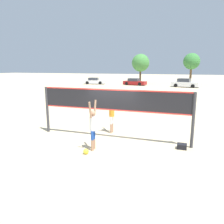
{
  "coord_description": "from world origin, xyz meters",
  "views": [
    {
      "loc": [
        3.47,
        -9.89,
        3.54
      ],
      "look_at": [
        0.0,
        0.0,
        1.37
      ],
      "focal_mm": 35.0,
      "sensor_mm": 36.0,
      "label": 1
    }
  ],
  "objects_px": {
    "player_spiker": "(93,125)",
    "parked_car_far": "(185,83)",
    "player_blocker": "(112,111)",
    "parked_car_near": "(94,81)",
    "tree_right_cluster": "(141,63)",
    "volleyball": "(86,151)",
    "parked_car_mid": "(135,82)",
    "gear_bag": "(182,146)",
    "tree_left_cluster": "(192,62)",
    "volleyball_net": "(112,105)"
  },
  "relations": [
    {
      "from": "volleyball",
      "to": "tree_right_cluster",
      "type": "relative_size",
      "value": 0.04
    },
    {
      "from": "volleyball_net",
      "to": "parked_car_near",
      "type": "xyz_separation_m",
      "value": [
        -15.37,
        32.53,
        -1.12
      ]
    },
    {
      "from": "tree_left_cluster",
      "to": "volleyball",
      "type": "bearing_deg",
      "value": -95.78
    },
    {
      "from": "parked_car_near",
      "to": "tree_left_cluster",
      "type": "xyz_separation_m",
      "value": [
        19.06,
        5.34,
        4.0
      ]
    },
    {
      "from": "player_spiker",
      "to": "tree_left_cluster",
      "type": "xyz_separation_m",
      "value": [
        3.96,
        39.57,
        3.46
      ]
    },
    {
      "from": "volleyball",
      "to": "tree_right_cluster",
      "type": "height_order",
      "value": "tree_right_cluster"
    },
    {
      "from": "volleyball_net",
      "to": "player_spiker",
      "type": "relative_size",
      "value": 3.54
    },
    {
      "from": "parked_car_far",
      "to": "tree_left_cluster",
      "type": "bearing_deg",
      "value": 93.61
    },
    {
      "from": "player_blocker",
      "to": "gear_bag",
      "type": "height_order",
      "value": "player_blocker"
    },
    {
      "from": "player_blocker",
      "to": "parked_car_far",
      "type": "distance_m",
      "value": 30.54
    },
    {
      "from": "player_blocker",
      "to": "tree_left_cluster",
      "type": "height_order",
      "value": "tree_left_cluster"
    },
    {
      "from": "volleyball",
      "to": "parked_car_far",
      "type": "bearing_deg",
      "value": 84.57
    },
    {
      "from": "volleyball_net",
      "to": "parked_car_mid",
      "type": "height_order",
      "value": "volleyball_net"
    },
    {
      "from": "gear_bag",
      "to": "player_spiker",
      "type": "bearing_deg",
      "value": -158.74
    },
    {
      "from": "parked_car_far",
      "to": "tree_left_cluster",
      "type": "height_order",
      "value": "tree_left_cluster"
    },
    {
      "from": "volleyball_net",
      "to": "player_blocker",
      "type": "xyz_separation_m",
      "value": [
        -0.35,
        0.96,
        -0.53
      ]
    },
    {
      "from": "tree_left_cluster",
      "to": "tree_right_cluster",
      "type": "distance_m",
      "value": 10.66
    },
    {
      "from": "volleyball",
      "to": "parked_car_near",
      "type": "bearing_deg",
      "value": 113.35
    },
    {
      "from": "volleyball",
      "to": "tree_right_cluster",
      "type": "bearing_deg",
      "value": 99.07
    },
    {
      "from": "parked_car_near",
      "to": "tree_right_cluster",
      "type": "bearing_deg",
      "value": 24.78
    },
    {
      "from": "volleyball",
      "to": "gear_bag",
      "type": "distance_m",
      "value": 4.2
    },
    {
      "from": "player_blocker",
      "to": "parked_car_far",
      "type": "relative_size",
      "value": 0.45
    },
    {
      "from": "volleyball_net",
      "to": "tree_left_cluster",
      "type": "distance_m",
      "value": 38.16
    },
    {
      "from": "player_spiker",
      "to": "parked_car_mid",
      "type": "distance_m",
      "value": 34.89
    },
    {
      "from": "volleyball_net",
      "to": "gear_bag",
      "type": "relative_size",
      "value": 18.68
    },
    {
      "from": "volleyball_net",
      "to": "gear_bag",
      "type": "xyz_separation_m",
      "value": [
        3.37,
        -0.29,
        -1.61
      ]
    },
    {
      "from": "parked_car_near",
      "to": "parked_car_mid",
      "type": "relative_size",
      "value": 1.0
    },
    {
      "from": "volleyball",
      "to": "parked_car_mid",
      "type": "xyz_separation_m",
      "value": [
        -6.33,
        34.82,
        0.49
      ]
    },
    {
      "from": "player_blocker",
      "to": "parked_car_far",
      "type": "bearing_deg",
      "value": 174.02
    },
    {
      "from": "player_blocker",
      "to": "tree_right_cluster",
      "type": "distance_m",
      "value": 38.61
    },
    {
      "from": "player_spiker",
      "to": "parked_car_far",
      "type": "height_order",
      "value": "player_spiker"
    },
    {
      "from": "volleyball",
      "to": "tree_left_cluster",
      "type": "distance_m",
      "value": 40.55
    },
    {
      "from": "tree_right_cluster",
      "to": "parked_car_mid",
      "type": "bearing_deg",
      "value": -87.92
    },
    {
      "from": "tree_right_cluster",
      "to": "volleyball_net",
      "type": "bearing_deg",
      "value": -79.9
    },
    {
      "from": "tree_left_cluster",
      "to": "volleyball_net",
      "type": "bearing_deg",
      "value": -95.57
    },
    {
      "from": "volleyball_net",
      "to": "volleyball",
      "type": "relative_size",
      "value": 33.56
    },
    {
      "from": "player_blocker",
      "to": "parked_car_near",
      "type": "distance_m",
      "value": 34.96
    },
    {
      "from": "gear_bag",
      "to": "tree_right_cluster",
      "type": "distance_m",
      "value": 40.71
    },
    {
      "from": "volleyball_net",
      "to": "parked_car_near",
      "type": "bearing_deg",
      "value": 115.29
    },
    {
      "from": "player_spiker",
      "to": "parked_car_near",
      "type": "distance_m",
      "value": 37.42
    },
    {
      "from": "player_blocker",
      "to": "volleyball",
      "type": "relative_size",
      "value": 9.88
    },
    {
      "from": "volleyball_net",
      "to": "player_blocker",
      "type": "height_order",
      "value": "volleyball_net"
    },
    {
      "from": "gear_bag",
      "to": "player_blocker",
      "type": "bearing_deg",
      "value": 161.5
    },
    {
      "from": "parked_car_far",
      "to": "tree_left_cluster",
      "type": "relative_size",
      "value": 0.79
    },
    {
      "from": "parked_car_mid",
      "to": "tree_right_cluster",
      "type": "distance_m",
      "value": 7.35
    },
    {
      "from": "tree_right_cluster",
      "to": "parked_car_far",
      "type": "bearing_deg",
      "value": -37.7
    },
    {
      "from": "player_spiker",
      "to": "volleyball",
      "type": "height_order",
      "value": "player_spiker"
    },
    {
      "from": "tree_left_cluster",
      "to": "tree_right_cluster",
      "type": "height_order",
      "value": "tree_right_cluster"
    },
    {
      "from": "volleyball",
      "to": "parked_car_near",
      "type": "height_order",
      "value": "parked_car_near"
    },
    {
      "from": "volleyball",
      "to": "gear_bag",
      "type": "xyz_separation_m",
      "value": [
        3.73,
        1.94,
        -0.0
      ]
    }
  ]
}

